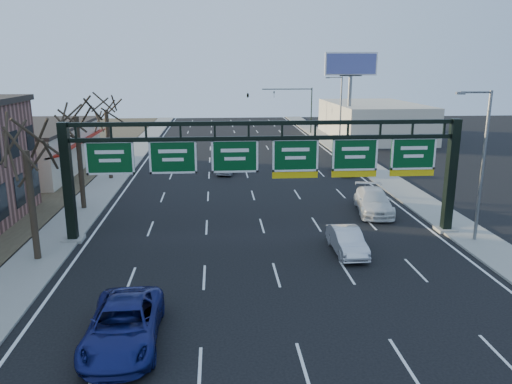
{
  "coord_description": "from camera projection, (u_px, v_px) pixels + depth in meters",
  "views": [
    {
      "loc": [
        -2.94,
        -21.45,
        10.41
      ],
      "look_at": [
        -0.67,
        6.61,
        3.2
      ],
      "focal_mm": 35.0,
      "sensor_mm": 36.0,
      "label": 1
    }
  ],
  "objects": [
    {
      "name": "tree_far",
      "position": [
        105.0,
        98.0,
        44.8
      ],
      "size": [
        3.6,
        3.6,
        8.86
      ],
      "color": "black",
      "rests_on": "sidewalk_left"
    },
    {
      "name": "building_right_distant",
      "position": [
        373.0,
        120.0,
        72.74
      ],
      "size": [
        12.0,
        20.0,
        5.0
      ],
      "primitive_type": "cube",
      "color": "beige",
      "rests_on": "ground"
    },
    {
      "name": "tree_mid",
      "position": [
        75.0,
        102.0,
        35.05
      ],
      "size": [
        3.6,
        3.6,
        9.24
      ],
      "color": "black",
      "rests_on": "sidewalk_left"
    },
    {
      "name": "cream_strip",
      "position": [
        28.0,
        148.0,
        49.25
      ],
      "size": [
        10.9,
        18.4,
        4.7
      ],
      "color": "beige",
      "rests_on": "ground"
    },
    {
      "name": "sidewalk_right",
      "position": [
        396.0,
        186.0,
        43.82
      ],
      "size": [
        3.0,
        120.0,
        0.12
      ],
      "primitive_type": "cube",
      "color": "gray",
      "rests_on": "ground"
    },
    {
      "name": "car_white_wagon",
      "position": [
        373.0,
        201.0,
        35.99
      ],
      "size": [
        3.16,
        6.04,
        1.67
      ],
      "primitive_type": "imported",
      "rotation": [
        0.0,
        0.0,
        -0.15
      ],
      "color": "white",
      "rests_on": "ground"
    },
    {
      "name": "lane_markings",
      "position": [
        251.0,
        189.0,
        42.83
      ],
      "size": [
        21.6,
        120.0,
        0.01
      ],
      "primitive_type": "cube",
      "color": "white",
      "rests_on": "ground"
    },
    {
      "name": "tree_gantry",
      "position": [
        23.0,
        131.0,
        25.58
      ],
      "size": [
        3.6,
        3.6,
        8.48
      ],
      "color": "black",
      "rests_on": "sidewalk_left"
    },
    {
      "name": "ground",
      "position": [
        281.0,
        292.0,
        23.52
      ],
      "size": [
        160.0,
        160.0,
        0.0
      ],
      "primitive_type": "plane",
      "color": "black",
      "rests_on": "ground"
    },
    {
      "name": "streetlight_far",
      "position": [
        340.0,
        109.0,
        61.86
      ],
      "size": [
        2.15,
        0.22,
        9.0
      ],
      "color": "slate",
      "rests_on": "sidewalk_right"
    },
    {
      "name": "car_blue_suv",
      "position": [
        124.0,
        325.0,
        18.93
      ],
      "size": [
        2.78,
        5.85,
        1.61
      ],
      "primitive_type": "imported",
      "rotation": [
        0.0,
        0.0,
        0.02
      ],
      "color": "navy",
      "rests_on": "ground"
    },
    {
      "name": "car_silver_distant",
      "position": [
        227.0,
        167.0,
        49.05
      ],
      "size": [
        2.19,
        4.29,
        1.35
      ],
      "primitive_type": "imported",
      "rotation": [
        0.0,
        0.0,
        -0.2
      ],
      "color": "#A3A2A7",
      "rests_on": "ground"
    },
    {
      "name": "traffic_signal_mast",
      "position": [
        272.0,
        98.0,
        75.71
      ],
      "size": [
        10.16,
        0.54,
        7.0
      ],
      "color": "black",
      "rests_on": "ground"
    },
    {
      "name": "car_silver_sedan",
      "position": [
        347.0,
        241.0,
        28.25
      ],
      "size": [
        1.57,
        4.34,
        1.42
      ],
      "primitive_type": "imported",
      "rotation": [
        0.0,
        0.0,
        0.01
      ],
      "color": "silver",
      "rests_on": "ground"
    },
    {
      "name": "billboard_right",
      "position": [
        351.0,
        75.0,
        65.88
      ],
      "size": [
        7.0,
        0.5,
        12.0
      ],
      "color": "slate",
      "rests_on": "ground"
    },
    {
      "name": "streetlight_near",
      "position": [
        481.0,
        159.0,
        29.03
      ],
      "size": [
        2.15,
        0.22,
        9.0
      ],
      "color": "slate",
      "rests_on": "sidewalk_right"
    },
    {
      "name": "sign_gantry",
      "position": [
        268.0,
        163.0,
        30.11
      ],
      "size": [
        24.6,
        1.2,
        7.2
      ],
      "color": "black",
      "rests_on": "ground"
    },
    {
      "name": "car_grey_far",
      "position": [
        344.0,
        166.0,
        49.04
      ],
      "size": [
        1.77,
        4.33,
        1.47
      ],
      "primitive_type": "imported",
      "rotation": [
        0.0,
        0.0,
        -0.01
      ],
      "color": "#3E4043",
      "rests_on": "ground"
    },
    {
      "name": "sidewalk_left",
      "position": [
        99.0,
        192.0,
        41.81
      ],
      "size": [
        3.0,
        120.0,
        0.12
      ],
      "primitive_type": "cube",
      "color": "gray",
      "rests_on": "ground"
    }
  ]
}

